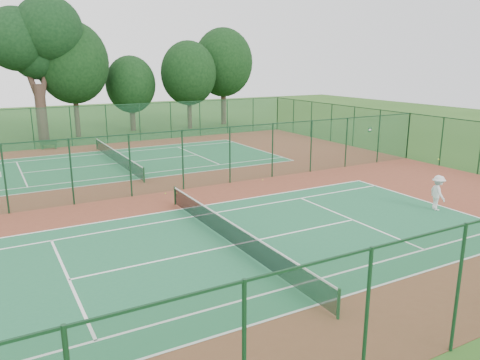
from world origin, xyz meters
name	(u,v)px	position (x,y,z in m)	size (l,w,h in m)	color
ground	(159,193)	(0.00, 0.00, 0.00)	(120.00, 120.00, 0.00)	#295219
red_pad	(159,193)	(0.00, 0.00, 0.01)	(40.00, 36.00, 0.01)	brown
court_near	(233,245)	(0.00, -9.00, 0.01)	(23.77, 10.97, 0.01)	#1F643F
court_far	(117,163)	(0.00, 9.00, 0.01)	(23.77, 10.97, 0.01)	#21683F
fence_north	(89,125)	(0.00, 18.00, 1.76)	(40.00, 0.09, 3.50)	#1C5436
fence_south	(415,304)	(0.00, -18.00, 1.76)	(40.00, 0.09, 3.50)	#174626
fence_east	(408,136)	(20.00, 0.00, 1.76)	(0.09, 36.00, 3.50)	#174626
fence_divider	(157,163)	(0.00, 0.00, 1.76)	(40.00, 0.09, 3.50)	#194B2A
tennis_net_near	(233,233)	(0.00, -9.00, 0.54)	(0.10, 12.90, 0.97)	#163C1F
tennis_net_far	(117,156)	(0.00, 9.00, 0.54)	(0.10, 12.90, 0.97)	#13351A
player_near	(438,193)	(11.15, -9.84, 0.91)	(1.14, 0.66, 1.77)	silver
bench	(49,144)	(-3.54, 17.49, 0.44)	(1.39, 0.71, 0.83)	#133719
stray_ball_a	(177,193)	(0.82, -0.71, 0.04)	(0.07, 0.07, 0.07)	#C3E034
stray_ball_b	(263,180)	(6.69, -0.48, 0.04)	(0.06, 0.06, 0.06)	yellow
stray_ball_c	(165,193)	(0.24, -0.47, 0.04)	(0.07, 0.07, 0.07)	#BDDC33
big_tree	(35,39)	(-3.24, 22.53, 9.23)	(8.48, 6.21, 13.03)	#3D2921
evergreen_row	(82,135)	(0.50, 24.25, 0.00)	(39.00, 5.00, 12.00)	black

